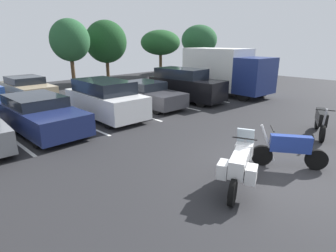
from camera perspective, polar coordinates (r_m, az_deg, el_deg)
The scene contains 15 objects.
ground at distance 8.15m, azimuth 21.07°, elevation -9.54°, with size 44.00×44.00×0.10m, color #262628.
motorcycle_touring at distance 6.93m, azimuth 14.85°, elevation -7.64°, with size 2.11×1.17×1.33m.
motorcycle_second at distance 11.89m, azimuth 29.38°, elevation 1.00°, with size 2.18×1.03×1.26m.
motorcycle_third at distance 8.45m, azimuth 24.03°, elevation -4.43°, with size 1.21×1.81×1.23m.
parking_stripes at distance 12.69m, azimuth -18.10°, elevation 0.60°, with size 16.75×4.87×0.01m.
car_navy at distance 11.97m, azimuth -25.23°, elevation 2.28°, with size 1.96×4.88×1.41m.
car_white at distance 13.12m, azimuth -13.02°, elevation 5.52°, with size 2.09×4.61×1.76m.
car_charcoal at distance 15.00m, azimuth -4.16°, elevation 6.56°, with size 1.89×4.38×1.38m.
car_black at distance 16.51m, azimuth 3.69°, elevation 8.56°, with size 2.02×4.74×1.93m.
car_far_tan at distance 19.26m, azimuth -27.46°, elevation 7.07°, with size 1.95×4.74×1.38m.
box_truck at distance 19.05m, azimuth 11.87°, elevation 11.35°, with size 2.81×6.25×3.02m.
tree_right at distance 29.57m, azimuth -1.60°, elevation 17.06°, with size 4.09×4.09×4.60m.
tree_far_left at distance 34.08m, azimuth 6.55°, elevation 17.47°, with size 4.20×4.20×5.32m.
tree_far_right at distance 25.15m, azimuth -12.86°, elevation 16.81°, with size 3.55×3.55×5.21m.
tree_rear at distance 22.07m, azimuth -19.86°, elevation 16.52°, with size 2.86×2.86×5.06m.
Camera 1 is at (-6.83, -2.71, 3.48)m, focal length 29.09 mm.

